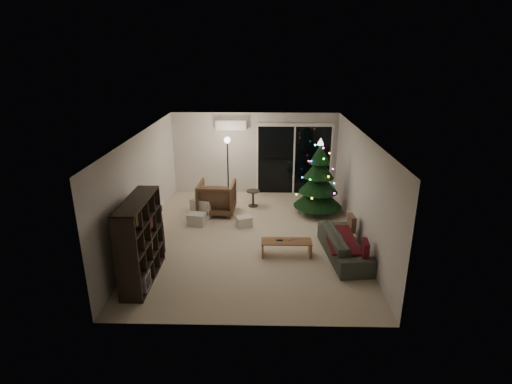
% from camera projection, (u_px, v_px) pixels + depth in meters
% --- Properties ---
extents(room, '(6.50, 7.51, 2.60)m').
position_uv_depth(room, '(270.00, 178.00, 10.62)').
color(room, beige).
rests_on(room, ground).
extents(bookshelf, '(0.87, 1.70, 1.65)m').
position_uv_depth(bookshelf, '(130.00, 241.00, 7.56)').
color(bookshelf, black).
rests_on(bookshelf, floor).
extents(media_cabinet, '(0.73, 1.20, 0.70)m').
position_uv_depth(media_cabinet, '(154.00, 229.00, 9.20)').
color(media_cabinet, black).
rests_on(media_cabinet, floor).
extents(stereo, '(0.36, 0.42, 0.15)m').
position_uv_depth(stereo, '(152.00, 211.00, 9.05)').
color(stereo, black).
rests_on(stereo, media_cabinet).
extents(armchair, '(1.01, 1.03, 0.90)m').
position_uv_depth(armchair, '(217.00, 198.00, 10.86)').
color(armchair, brown).
rests_on(armchair, floor).
extents(ottoman, '(0.69, 0.69, 0.49)m').
position_uv_depth(ottoman, '(204.00, 206.00, 10.79)').
color(ottoman, white).
rests_on(ottoman, floor).
extents(cardboard_box_a, '(0.48, 0.40, 0.31)m').
position_uv_depth(cardboard_box_a, '(197.00, 219.00, 10.20)').
color(cardboard_box_a, silver).
rests_on(cardboard_box_a, floor).
extents(cardboard_box_b, '(0.45, 0.39, 0.26)m').
position_uv_depth(cardboard_box_b, '(244.00, 222.00, 10.13)').
color(cardboard_box_b, silver).
rests_on(cardboard_box_b, floor).
extents(side_table, '(0.38, 0.38, 0.47)m').
position_uv_depth(side_table, '(253.00, 198.00, 11.42)').
color(side_table, black).
rests_on(side_table, floor).
extents(floor_lamp, '(0.31, 0.31, 1.91)m').
position_uv_depth(floor_lamp, '(228.00, 172.00, 11.39)').
color(floor_lamp, black).
rests_on(floor_lamp, floor).
extents(sofa, '(0.96, 2.01, 0.57)m').
position_uv_depth(sofa, '(345.00, 245.00, 8.58)').
color(sofa, '#494D45').
rests_on(sofa, floor).
extents(sofa_throw, '(0.60, 1.39, 0.05)m').
position_uv_depth(sofa_throw, '(341.00, 239.00, 8.54)').
color(sofa_throw, '#41121A').
rests_on(sofa_throw, sofa).
extents(cushion_a, '(0.14, 0.38, 0.37)m').
position_uv_depth(cushion_a, '(352.00, 223.00, 9.11)').
color(cushion_a, '#765D4B').
rests_on(cushion_a, sofa).
extents(cushion_b, '(0.14, 0.38, 0.37)m').
position_uv_depth(cushion_b, '(365.00, 250.00, 7.89)').
color(cushion_b, '#41121A').
rests_on(cushion_b, sofa).
extents(coffee_table, '(1.09, 0.39, 0.35)m').
position_uv_depth(coffee_table, '(286.00, 248.00, 8.68)').
color(coffee_table, brown).
rests_on(coffee_table, floor).
extents(remote_a, '(0.14, 0.04, 0.02)m').
position_uv_depth(remote_a, '(280.00, 240.00, 8.62)').
color(remote_a, black).
rests_on(remote_a, coffee_table).
extents(remote_b, '(0.13, 0.08, 0.02)m').
position_uv_depth(remote_b, '(291.00, 239.00, 8.66)').
color(remote_b, slate).
rests_on(remote_b, coffee_table).
extents(christmas_tree, '(1.45, 1.45, 2.10)m').
position_uv_depth(christmas_tree, '(319.00, 177.00, 10.61)').
color(christmas_tree, black).
rests_on(christmas_tree, floor).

